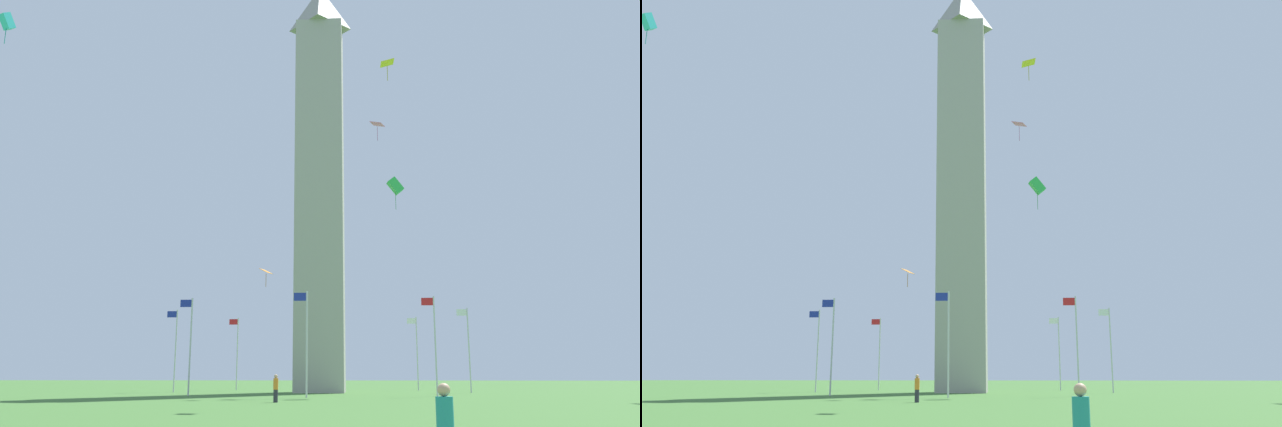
% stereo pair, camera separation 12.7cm
% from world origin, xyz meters
% --- Properties ---
extents(ground_plane, '(260.00, 260.00, 0.00)m').
position_xyz_m(ground_plane, '(0.00, 0.00, 0.00)').
color(ground_plane, '#3D6B2D').
extents(obelisk_monument, '(4.95, 4.95, 44.96)m').
position_xyz_m(obelisk_monument, '(0.00, 0.00, 22.48)').
color(obelisk_monument, '#A8A399').
rests_on(obelisk_monument, ground).
extents(flagpole_n, '(1.12, 0.14, 8.22)m').
position_xyz_m(flagpole_n, '(14.81, 0.00, 4.50)').
color(flagpole_n, silver).
rests_on(flagpole_n, ground).
extents(flagpole_ne, '(1.12, 0.14, 8.22)m').
position_xyz_m(flagpole_ne, '(10.49, 10.43, 4.50)').
color(flagpole_ne, silver).
rests_on(flagpole_ne, ground).
extents(flagpole_e, '(1.12, 0.14, 8.22)m').
position_xyz_m(flagpole_e, '(0.06, 14.75, 4.50)').
color(flagpole_e, silver).
rests_on(flagpole_e, ground).
extents(flagpole_se, '(1.12, 0.14, 8.22)m').
position_xyz_m(flagpole_se, '(-10.37, 10.43, 4.50)').
color(flagpole_se, silver).
rests_on(flagpole_se, ground).
extents(flagpole_s, '(1.12, 0.14, 8.22)m').
position_xyz_m(flagpole_s, '(-14.69, 0.00, 4.50)').
color(flagpole_s, silver).
rests_on(flagpole_s, ground).
extents(flagpole_sw, '(1.12, 0.14, 8.22)m').
position_xyz_m(flagpole_sw, '(-10.37, -10.43, 4.50)').
color(flagpole_sw, silver).
rests_on(flagpole_sw, ground).
extents(flagpole_w, '(1.12, 0.14, 8.22)m').
position_xyz_m(flagpole_w, '(0.06, -14.75, 4.50)').
color(flagpole_w, silver).
rests_on(flagpole_w, ground).
extents(flagpole_nw, '(1.12, 0.14, 8.22)m').
position_xyz_m(flagpole_nw, '(10.49, -10.43, 4.50)').
color(flagpole_nw, silver).
rests_on(flagpole_nw, ground).
extents(person_orange_shirt, '(0.32, 0.32, 1.76)m').
position_xyz_m(person_orange_shirt, '(1.22, 23.32, 0.88)').
color(person_orange_shirt, '#2D2D38').
rests_on(person_orange_shirt, ground).
extents(kite_yellow_diamond, '(1.01, 1.04, 1.54)m').
position_xyz_m(kite_yellow_diamond, '(-6.52, 22.96, 23.70)').
color(kite_yellow_diamond, yellow).
extents(kite_orange_diamond, '(1.09, 1.13, 1.47)m').
position_xyz_m(kite_orange_diamond, '(3.22, 15.39, 9.70)').
color(kite_orange_diamond, orange).
extents(kite_cyan_box, '(0.82, 1.01, 1.87)m').
position_xyz_m(kite_cyan_box, '(15.12, 35.06, 20.99)').
color(kite_cyan_box, '#33C6D1').
extents(kite_green_box, '(1.63, 1.03, 3.05)m').
position_xyz_m(kite_green_box, '(-7.56, 8.58, 18.59)').
color(kite_green_box, green).
extents(kite_pink_diamond, '(1.60, 1.62, 1.96)m').
position_xyz_m(kite_pink_diamond, '(-6.11, 4.70, 26.18)').
color(kite_pink_diamond, pink).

